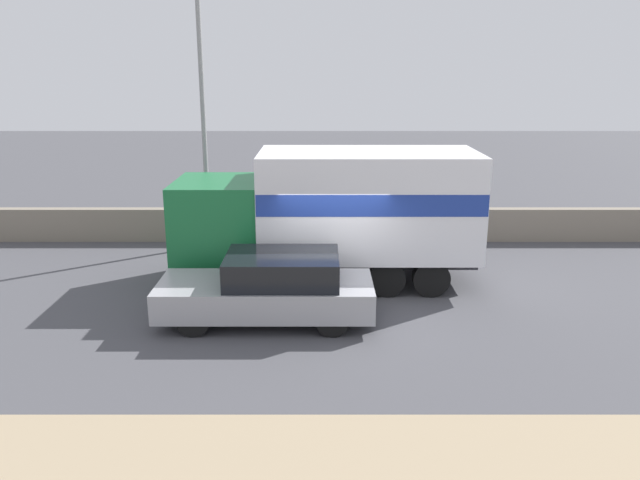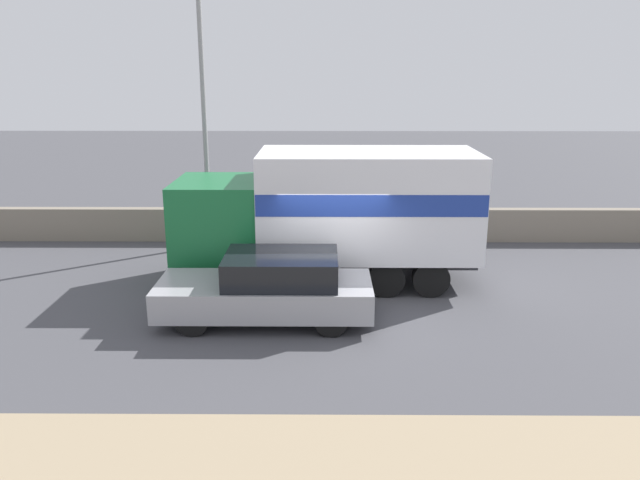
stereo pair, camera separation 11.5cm
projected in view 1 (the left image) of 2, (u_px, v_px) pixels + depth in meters
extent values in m
plane|color=#47474C|center=(333.00, 309.00, 13.98)|extent=(80.00, 80.00, 0.00)
cube|color=gray|center=(329.00, 225.00, 19.32)|extent=(60.00, 0.35, 1.02)
cylinder|color=gray|center=(203.00, 122.00, 17.92)|extent=(0.14, 0.14, 7.42)
cube|color=#196B38|center=(219.00, 224.00, 15.38)|extent=(2.06, 2.44, 2.18)
cube|color=black|center=(177.00, 207.00, 15.26)|extent=(0.06, 2.08, 0.96)
cube|color=#2D2D33|center=(366.00, 256.00, 15.61)|extent=(5.26, 1.41, 0.25)
cube|color=white|center=(367.00, 203.00, 15.24)|extent=(5.26, 2.57, 2.50)
cube|color=navy|center=(367.00, 195.00, 15.18)|extent=(5.23, 2.59, 0.50)
cylinder|color=black|center=(214.00, 278.00, 14.65)|extent=(0.88, 0.28, 0.88)
cylinder|color=black|center=(227.00, 253.00, 16.67)|extent=(0.88, 0.28, 0.88)
cylinder|color=black|center=(431.00, 278.00, 14.65)|extent=(0.88, 0.28, 0.88)
cylinder|color=black|center=(417.00, 252.00, 16.68)|extent=(0.88, 0.28, 0.88)
cylinder|color=black|center=(386.00, 278.00, 14.65)|extent=(0.88, 0.28, 0.88)
cylinder|color=black|center=(378.00, 252.00, 16.68)|extent=(0.88, 0.28, 0.88)
cube|color=#9E9EA3|center=(265.00, 296.00, 13.17)|extent=(4.51, 1.80, 0.63)
cube|color=black|center=(282.00, 268.00, 13.00)|extent=(2.34, 1.65, 0.59)
cylinder|color=black|center=(193.00, 320.00, 12.48)|extent=(0.67, 0.20, 0.67)
cylinder|color=black|center=(206.00, 293.00, 13.98)|extent=(0.67, 0.20, 0.67)
cylinder|color=black|center=(332.00, 320.00, 12.48)|extent=(0.67, 0.20, 0.67)
cylinder|color=black|center=(331.00, 293.00, 13.98)|extent=(0.67, 0.20, 0.67)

